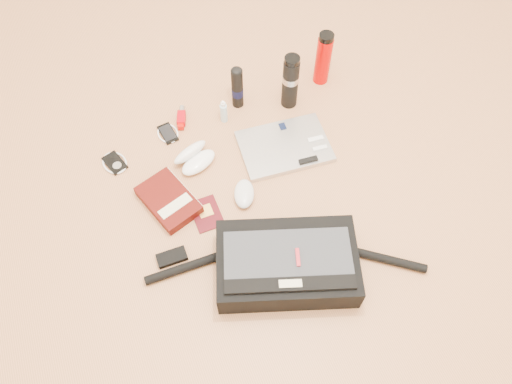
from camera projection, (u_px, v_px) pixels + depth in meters
ground at (264, 206)px, 1.76m from camera, size 4.00×4.00×0.00m
messenger_bag at (286, 264)px, 1.59m from camera, size 0.87×0.41×0.13m
laptop at (285, 147)px, 1.89m from camera, size 0.35×0.26×0.03m
book at (169, 200)px, 1.76m from camera, size 0.21×0.26×0.04m
passport at (206, 214)px, 1.75m from camera, size 0.10×0.13×0.01m
mouse at (244, 194)px, 1.77m from camera, size 0.11×0.14×0.04m
sunglasses_case at (194, 157)px, 1.84m from camera, size 0.18×0.17×0.08m
ipod at (115, 163)px, 1.86m from camera, size 0.11×0.11×0.01m
phone at (168, 133)px, 1.93m from camera, size 0.09×0.10×0.01m
inhaler at (181, 118)px, 1.96m from camera, size 0.06×0.11×0.03m
spray_bottle at (224, 112)px, 1.93m from camera, size 0.03×0.03×0.11m
aerosol_can at (237, 87)px, 1.93m from camera, size 0.06×0.06×0.20m
thermos_black at (290, 82)px, 1.91m from camera, size 0.07×0.07×0.24m
thermos_red at (323, 59)px, 1.98m from camera, size 0.06×0.06×0.24m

